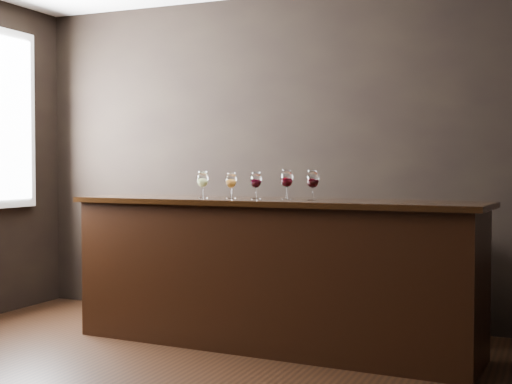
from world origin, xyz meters
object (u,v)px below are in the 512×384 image
at_px(glass_red_a, 256,181).
at_px(glass_red_b, 287,179).
at_px(bar_counter, 271,276).
at_px(glass_red_c, 313,180).
at_px(back_bar_shelf, 274,272).
at_px(glass_amber, 231,181).
at_px(glass_white, 203,180).

distance_m(glass_red_a, glass_red_b, 0.24).
distance_m(bar_counter, glass_red_a, 0.71).
bearing_deg(glass_red_c, back_bar_shelf, 127.36).
xyz_separation_m(bar_counter, back_bar_shelf, (-0.27, 0.75, -0.09)).
relative_size(back_bar_shelf, glass_amber, 12.37).
bearing_deg(glass_red_c, glass_red_b, 163.51).
height_order(back_bar_shelf, glass_amber, glass_amber).
relative_size(glass_white, glass_red_c, 0.95).
height_order(glass_amber, glass_red_a, glass_red_a).
bearing_deg(glass_red_b, bar_counter, -162.37).
height_order(glass_red_a, glass_red_b, glass_red_b).
height_order(bar_counter, glass_red_a, glass_red_a).
distance_m(glass_amber, glass_red_b, 0.44).
distance_m(glass_white, glass_amber, 0.22).
bearing_deg(glass_white, glass_red_b, 4.49).
bearing_deg(glass_red_c, bar_counter, 174.50).
distance_m(bar_counter, glass_white, 0.89).
bearing_deg(bar_counter, glass_amber, -179.32).
relative_size(back_bar_shelf, glass_red_c, 11.28).
height_order(glass_amber, glass_red_b, glass_red_b).
relative_size(glass_amber, glass_red_b, 0.90).
relative_size(bar_counter, glass_white, 14.84).
xyz_separation_m(bar_counter, glass_red_b, (0.11, 0.03, 0.71)).
distance_m(glass_amber, glass_red_c, 0.66).
bearing_deg(back_bar_shelf, glass_white, -110.25).
height_order(glass_white, glass_red_c, glass_red_c).
distance_m(bar_counter, back_bar_shelf, 0.80).
bearing_deg(glass_white, glass_amber, 9.47).
bearing_deg(glass_amber, glass_red_c, -4.35).
bearing_deg(glass_amber, bar_counter, -3.22).
height_order(bar_counter, glass_red_c, glass_red_c).
xyz_separation_m(glass_white, glass_red_b, (0.66, 0.05, 0.01)).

